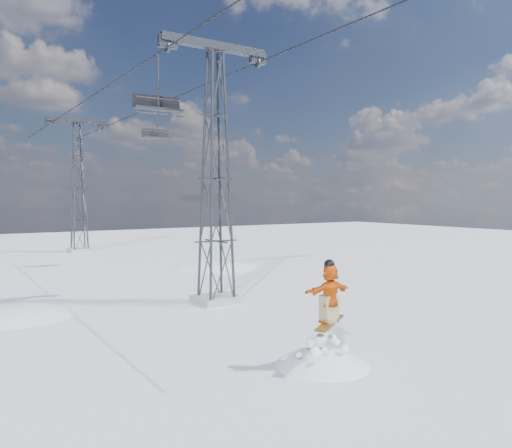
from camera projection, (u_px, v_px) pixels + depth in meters
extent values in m
plane|color=white|center=(318.00, 352.00, 15.04)|extent=(120.00, 120.00, 0.00)
sphere|color=white|center=(215.00, 406.00, 33.89)|extent=(20.00, 20.00, 20.00)
cube|color=#999999|center=(216.00, 299.00, 22.18)|extent=(1.80, 1.80, 0.30)
cube|color=#313339|center=(215.00, 46.00, 21.60)|extent=(5.00, 0.35, 0.35)
cube|color=#313339|center=(168.00, 42.00, 20.42)|extent=(0.80, 0.25, 0.50)
cube|color=#313339|center=(258.00, 58.00, 22.80)|extent=(0.80, 0.25, 0.50)
cube|color=#999999|center=(80.00, 250.00, 43.18)|extent=(1.80, 1.80, 0.30)
cube|color=#313339|center=(77.00, 121.00, 42.60)|extent=(5.00, 0.35, 0.35)
cube|color=#313339|center=(50.00, 121.00, 41.42)|extent=(0.80, 0.25, 0.50)
cube|color=#313339|center=(103.00, 125.00, 43.80)|extent=(0.80, 0.25, 0.50)
cylinder|color=black|center=(93.00, 95.00, 30.09)|extent=(0.06, 51.00, 0.06)
cylinder|color=black|center=(162.00, 103.00, 32.47)|extent=(0.06, 51.00, 0.06)
sphere|color=white|center=(322.00, 427.00, 13.98)|extent=(4.40, 4.40, 4.40)
cube|color=#9C6914|center=(330.00, 323.00, 13.57)|extent=(1.57, 1.12, 0.12)
imported|color=#E1560A|center=(330.00, 293.00, 13.52)|extent=(1.48, 0.50, 1.59)
cube|color=#9D8E61|center=(330.00, 309.00, 13.55)|extent=(0.45, 0.35, 0.73)
sphere|color=black|center=(330.00, 265.00, 13.48)|extent=(0.30, 0.30, 0.30)
cylinder|color=black|center=(158.00, 81.00, 21.39)|extent=(0.09, 0.09, 2.37)
cube|color=black|center=(159.00, 109.00, 21.45)|extent=(2.15, 0.48, 0.09)
cube|color=black|center=(157.00, 102.00, 21.63)|extent=(2.15, 0.06, 0.59)
cylinder|color=black|center=(161.00, 114.00, 21.24)|extent=(2.15, 0.06, 0.06)
cylinder|color=black|center=(161.00, 99.00, 21.16)|extent=(2.15, 0.05, 0.05)
cylinder|color=black|center=(157.00, 121.00, 33.34)|extent=(0.08, 0.08, 2.12)
cube|color=black|center=(157.00, 137.00, 33.39)|extent=(1.93, 0.43, 0.08)
cube|color=black|center=(155.00, 133.00, 33.56)|extent=(1.93, 0.06, 0.53)
cylinder|color=black|center=(158.00, 140.00, 33.20)|extent=(1.93, 0.06, 0.06)
cylinder|color=black|center=(158.00, 132.00, 33.13)|extent=(1.93, 0.05, 0.05)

